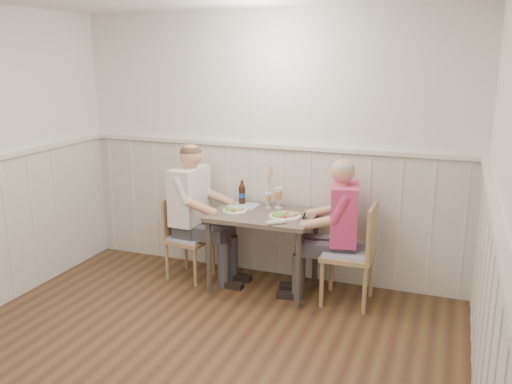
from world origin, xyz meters
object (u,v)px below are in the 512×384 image
Objects in this scene: diner_cream at (194,222)px; man_in_pink at (339,241)px; chair_left at (185,234)px; grass_vase at (268,187)px; beer_bottle at (242,194)px; chair_right at (355,250)px; dining_table at (263,223)px.

man_in_pink is at bearing 0.94° from diner_cream.
chair_left is 1.97× the size of grass_vase.
beer_bottle reaches higher than chair_left.
grass_vase is (0.78, 0.27, 0.49)m from chair_left.
chair_right is at bearing -16.65° from grass_vase.
chair_right is at bearing -0.23° from chair_left.
man_in_pink is at bearing -16.39° from grass_vase.
man_in_pink reaches higher than chair_left.
man_in_pink is 1.45m from diner_cream.
diner_cream is at bearing 179.03° from chair_right.
man_in_pink is (-0.16, 0.05, 0.05)m from chair_right.
grass_vase reaches higher than chair_right.
dining_table is 0.72× the size of man_in_pink.
dining_table is 0.43m from beer_bottle.
diner_cream reaches higher than grass_vase.
chair_left is at bearing -167.21° from diner_cream.
chair_right is 1.61m from diner_cream.
beer_bottle is 0.28m from grass_vase.
man_in_pink is at bearing 2.29° from dining_table.
man_in_pink is 5.56× the size of beer_bottle.
grass_vase reaches higher than dining_table.
man_in_pink reaches higher than grass_vase.
dining_table is 0.88m from chair_right.
dining_table is 0.70× the size of diner_cream.
beer_bottle is 0.57× the size of grass_vase.
man_in_pink is (0.71, 0.03, -0.10)m from dining_table.
man_in_pink is 1.08m from beer_bottle.
grass_vase is (-0.92, 0.27, 0.43)m from chair_right.
man_in_pink reaches higher than dining_table.
chair_right is 0.70× the size of man_in_pink.
diner_cream reaches higher than chair_left.
chair_right is 2.22× the size of grass_vase.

